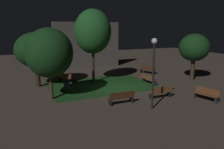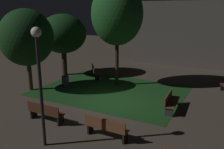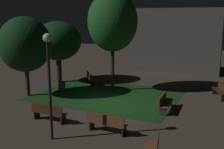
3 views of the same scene
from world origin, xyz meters
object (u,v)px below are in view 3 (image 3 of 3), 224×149
(bench_path_side, at_px, (107,123))
(bench_back_row, at_px, (90,78))
(tree_back_left, at_px, (113,22))
(bench_near_trees, at_px, (48,112))
(tree_tall_center, at_px, (25,44))
(trash_bin, at_px, (62,87))
(tree_lawn_side, at_px, (58,41))
(lamp_post_path_center, at_px, (49,69))
(bench_by_lamp, at_px, (165,102))
(bench_front_right, at_px, (221,90))

(bench_path_side, height_order, bench_back_row, same)
(tree_back_left, bearing_deg, bench_near_trees, -93.10)
(bench_back_row, distance_m, tree_tall_center, 5.70)
(tree_back_left, height_order, trash_bin, tree_back_left)
(tree_lawn_side, xyz_separation_m, lamp_post_path_center, (5.91, -8.65, -0.16))
(bench_by_lamp, bearing_deg, bench_path_side, -110.94)
(bench_path_side, height_order, tree_back_left, tree_back_left)
(bench_back_row, relative_size, tree_tall_center, 0.34)
(bench_by_lamp, xyz_separation_m, bench_back_row, (-6.70, 3.56, 0.00))
(bench_by_lamp, height_order, lamp_post_path_center, lamp_post_path_center)
(bench_front_right, bearing_deg, tree_back_left, -168.39)
(bench_path_side, bearing_deg, bench_by_lamp, 69.06)
(bench_front_right, distance_m, bench_by_lamp, 4.71)
(tree_tall_center, distance_m, lamp_post_path_center, 7.15)
(bench_path_side, distance_m, lamp_post_path_center, 3.47)
(bench_by_lamp, bearing_deg, trash_bin, 174.29)
(bench_near_trees, relative_size, trash_bin, 2.57)
(bench_near_trees, height_order, bench_path_side, same)
(bench_back_row, bearing_deg, tree_back_left, -23.60)
(tree_tall_center, bearing_deg, trash_bin, 48.36)
(tree_lawn_side, xyz_separation_m, trash_bin, (1.93, -2.37, -2.83))
(bench_near_trees, relative_size, tree_lawn_side, 0.38)
(bench_near_trees, bearing_deg, trash_bin, 118.79)
(bench_by_lamp, height_order, tree_lawn_side, tree_lawn_side)
(bench_near_trees, xyz_separation_m, tree_lawn_side, (-4.53, 7.10, 2.70))
(trash_bin, bearing_deg, bench_back_row, 77.96)
(bench_back_row, height_order, lamp_post_path_center, lamp_post_path_center)
(bench_front_right, relative_size, tree_lawn_side, 0.39)
(bench_back_row, xyz_separation_m, tree_lawn_side, (-2.53, -0.45, 2.70))
(bench_by_lamp, distance_m, trash_bin, 7.34)
(bench_by_lamp, xyz_separation_m, lamp_post_path_center, (-3.33, -5.54, 2.54))
(lamp_post_path_center, bearing_deg, bench_front_right, 58.19)
(bench_by_lamp, distance_m, tree_back_left, 6.56)
(bench_path_side, xyz_separation_m, bench_back_row, (-5.17, 7.56, 0.00))
(bench_front_right, height_order, trash_bin, bench_front_right)
(lamp_post_path_center, bearing_deg, bench_near_trees, 131.77)
(bench_near_trees, relative_size, bench_front_right, 0.98)
(tree_back_left, bearing_deg, bench_path_side, -66.62)
(bench_by_lamp, xyz_separation_m, tree_tall_center, (-8.78, -0.92, 2.84))
(bench_path_side, xyz_separation_m, bench_front_right, (4.09, 7.95, 0.00))
(bench_front_right, height_order, bench_by_lamp, same)
(bench_near_trees, bearing_deg, lamp_post_path_center, -48.23)
(bench_path_side, relative_size, bench_back_row, 1.05)
(tree_tall_center, height_order, tree_back_left, tree_back_left)
(bench_path_side, bearing_deg, bench_front_right, 62.77)
(tree_tall_center, distance_m, trash_bin, 3.70)
(bench_near_trees, bearing_deg, tree_tall_center, 142.93)
(tree_back_left, relative_size, lamp_post_path_center, 1.51)
(tree_back_left, bearing_deg, lamp_post_path_center, -82.76)
(bench_near_trees, xyz_separation_m, bench_by_lamp, (4.71, 4.00, 0.00))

